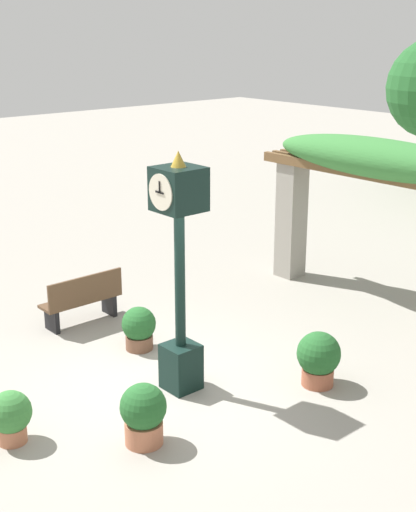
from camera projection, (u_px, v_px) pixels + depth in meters
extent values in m
plane|color=gray|center=(153.00, 387.00, 10.09)|extent=(60.00, 60.00, 0.00)
cube|color=black|center=(181.00, 366.00, 9.97)|extent=(0.46, 0.46, 0.66)
cylinder|color=black|center=(180.00, 281.00, 9.57)|extent=(0.14, 0.14, 1.88)
cylinder|color=gold|center=(179.00, 212.00, 9.28)|extent=(0.23, 0.23, 0.04)
cube|color=black|center=(179.00, 189.00, 9.18)|extent=(0.58, 0.58, 0.58)
cylinder|color=beige|center=(160.00, 192.00, 9.00)|extent=(0.47, 0.02, 0.47)
cylinder|color=beige|center=(196.00, 186.00, 9.37)|extent=(0.47, 0.02, 0.47)
cube|color=black|center=(159.00, 192.00, 8.99)|extent=(0.17, 0.01, 0.02)
cube|color=black|center=(159.00, 187.00, 8.96)|extent=(0.02, 0.01, 0.15)
cone|color=gold|center=(178.00, 159.00, 9.06)|extent=(0.20, 0.20, 0.21)
cube|color=gray|center=(291.00, 220.00, 14.23)|extent=(0.46, 0.46, 2.33)
cube|color=brown|center=(369.00, 175.00, 12.28)|extent=(5.01, 0.11, 0.17)
cube|color=brown|center=(377.00, 173.00, 12.42)|extent=(5.01, 0.11, 0.17)
cube|color=brown|center=(385.00, 172.00, 12.56)|extent=(5.01, 0.11, 0.17)
ellipsoid|color=#387A38|center=(379.00, 159.00, 12.34)|extent=(4.46, 1.06, 0.70)
cylinder|color=#B26B4C|center=(144.00, 432.00, 8.70)|extent=(0.47, 0.47, 0.29)
sphere|color=#235B28|center=(143.00, 407.00, 8.59)|extent=(0.57, 0.57, 0.57)
cylinder|color=#9E563D|center=(318.00, 376.00, 10.12)|extent=(0.45, 0.45, 0.25)
sphere|color=#235B28|center=(319.00, 353.00, 10.01)|extent=(0.62, 0.62, 0.62)
cylinder|color=brown|center=(139.00, 342.00, 11.25)|extent=(0.43, 0.43, 0.22)
sphere|color=#235B28|center=(139.00, 324.00, 11.15)|extent=(0.54, 0.54, 0.54)
cylinder|color=#B26B4C|center=(12.00, 434.00, 8.73)|extent=(0.36, 0.36, 0.21)
sphere|color=#387A38|center=(10.00, 412.00, 8.64)|extent=(0.53, 0.53, 0.53)
cube|color=brown|center=(81.00, 300.00, 12.15)|extent=(0.42, 1.41, 0.05)
cube|color=brown|center=(86.00, 289.00, 11.94)|extent=(0.04, 1.41, 0.45)
cube|color=black|center=(109.00, 304.00, 12.57)|extent=(0.38, 0.08, 0.39)
cube|color=black|center=(52.00, 320.00, 11.87)|extent=(0.38, 0.08, 0.39)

